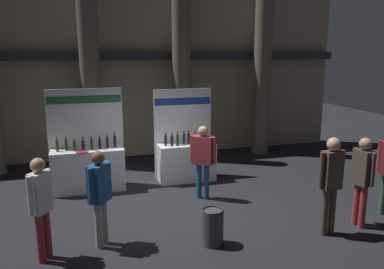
% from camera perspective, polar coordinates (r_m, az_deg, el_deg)
% --- Properties ---
extents(ground_plane, '(27.14, 27.14, 0.00)m').
position_cam_1_polar(ground_plane, '(8.40, -3.72, -10.81)').
color(ground_plane, black).
extents(hall_colonnade, '(13.57, 1.27, 5.68)m').
position_cam_1_polar(hall_colonnade, '(12.05, -8.52, 9.72)').
color(hall_colonnade, gray).
rests_on(hall_colonnade, ground_plane).
extents(exhibitor_booth_0, '(1.77, 0.72, 2.41)m').
position_cam_1_polar(exhibitor_booth_0, '(9.59, -15.02, -4.38)').
color(exhibitor_booth_0, white).
rests_on(exhibitor_booth_0, ground_plane).
extents(exhibitor_booth_1, '(1.51, 0.66, 2.33)m').
position_cam_1_polar(exhibitor_booth_1, '(9.99, -0.90, -3.43)').
color(exhibitor_booth_1, white).
rests_on(exhibitor_booth_1, ground_plane).
extents(trash_bin, '(0.37, 0.37, 0.64)m').
position_cam_1_polar(trash_bin, '(6.85, 3.05, -13.41)').
color(trash_bin, '#38383D').
rests_on(trash_bin, ground_plane).
extents(visitor_0, '(0.52, 0.25, 1.81)m').
position_cam_1_polar(visitor_0, '(7.35, 19.77, -5.99)').
color(visitor_0, '#47382D').
rests_on(visitor_0, ground_plane).
extents(visitor_2, '(0.35, 0.41, 1.69)m').
position_cam_1_polar(visitor_2, '(6.54, -21.34, -9.21)').
color(visitor_2, maroon).
rests_on(visitor_2, ground_plane).
extents(visitor_3, '(0.50, 0.44, 1.67)m').
position_cam_1_polar(visitor_3, '(8.62, 1.60, -3.11)').
color(visitor_3, navy).
rests_on(visitor_3, ground_plane).
extents(visitor_4, '(0.42, 0.45, 1.68)m').
position_cam_1_polar(visitor_4, '(6.71, -13.43, -8.01)').
color(visitor_4, '#ADA393').
rests_on(visitor_4, ground_plane).
extents(visitor_5, '(0.26, 0.53, 1.73)m').
position_cam_1_polar(visitor_5, '(7.92, 23.78, -5.40)').
color(visitor_5, maroon).
rests_on(visitor_5, ground_plane).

